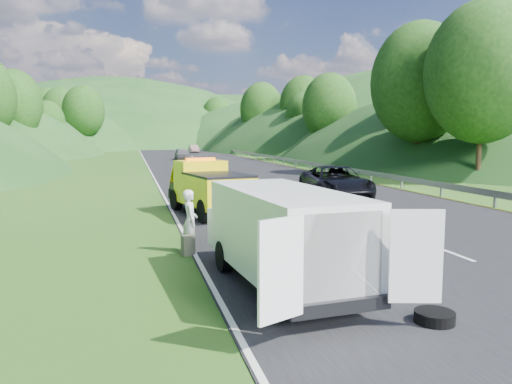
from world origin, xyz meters
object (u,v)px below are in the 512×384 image
object	(u,v)px
suitcase	(188,245)
child	(285,259)
spare_tire	(434,324)
tow_truck	(209,187)
passing_suv	(335,199)
white_van	(281,232)
worker	(327,316)
woman	(191,252)

from	to	relation	value
suitcase	child	bearing A→B (deg)	-22.34
spare_tire	tow_truck	bearing A→B (deg)	99.10
suitcase	passing_suv	world-z (taller)	passing_suv
suitcase	passing_suv	distance (m)	13.18
child	white_van	bearing A→B (deg)	-93.95
suitcase	spare_tire	distance (m)	6.97
tow_truck	white_van	xyz separation A→B (m)	(0.05, -9.96, 0.09)
passing_suv	spare_tire	bearing A→B (deg)	-99.52
suitcase	passing_suv	size ratio (longest dim) A/B	0.10
white_van	worker	xyz separation A→B (m)	(0.30, -1.91, -1.20)
child	worker	bearing A→B (deg)	-81.16
white_van	suitcase	world-z (taller)	white_van
white_van	spare_tire	bearing A→B (deg)	-59.13
woman	spare_tire	xyz separation A→B (m)	(3.52, -6.37, 0.00)
worker	passing_suv	world-z (taller)	worker
spare_tire	child	bearing A→B (deg)	103.38
child	spare_tire	distance (m)	5.08
white_van	passing_suv	xyz separation A→B (m)	(6.91, 13.26, -1.20)
tow_truck	white_van	bearing A→B (deg)	-101.17
worker	suitcase	size ratio (longest dim) A/B	3.13
spare_tire	woman	bearing A→B (deg)	118.91
woman	white_van	bearing A→B (deg)	-156.26
tow_truck	woman	distance (m)	6.57
suitcase	worker	bearing A→B (deg)	-69.25
woman	passing_suv	distance (m)	12.79
white_van	passing_suv	size ratio (longest dim) A/B	1.04
tow_truck	suitcase	xyz separation A→B (m)	(-1.60, -6.72, -0.83)
tow_truck	suitcase	bearing A→B (deg)	-114.88
worker	spare_tire	distance (m)	1.86
tow_truck	child	size ratio (longest dim) A/B	5.00
child	suitcase	bearing A→B (deg)	173.40
child	suitcase	distance (m)	2.67
child	passing_suv	distance (m)	12.61
woman	child	bearing A→B (deg)	-120.43
white_van	child	world-z (taller)	white_van
tow_truck	suitcase	world-z (taller)	tow_truck
tow_truck	woman	world-z (taller)	tow_truck
tow_truck	white_van	world-z (taller)	tow_truck
tow_truck	spare_tire	bearing A→B (deg)	-92.39
white_van	worker	size ratio (longest dim) A/B	3.50
woman	worker	bearing A→B (deg)	-160.82
woman	passing_suv	world-z (taller)	woman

